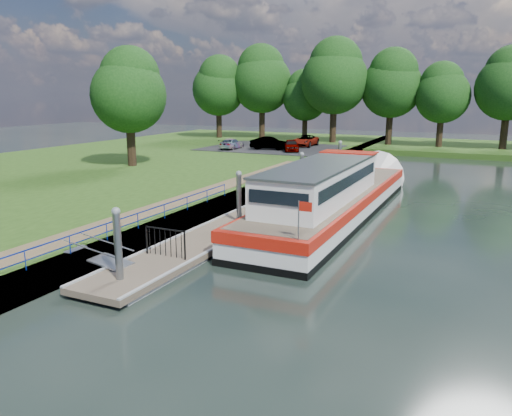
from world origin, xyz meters
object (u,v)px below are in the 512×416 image
at_px(car_c, 232,144).
at_px(car_d, 305,141).
at_px(car_b, 269,143).
at_px(pontoon, 274,207).
at_px(barge, 337,196).
at_px(car_a, 291,145).

relative_size(car_c, car_d, 0.84).
bearing_deg(car_d, car_c, -137.11).
bearing_deg(car_b, pontoon, -162.84).
bearing_deg(car_d, car_b, -116.55).
bearing_deg(car_d, barge, -67.48).
bearing_deg(car_a, barge, -86.89).
distance_m(car_a, car_c, 6.71).
bearing_deg(pontoon, car_c, 123.52).
relative_size(barge, car_b, 5.20).
relative_size(pontoon, barge, 1.42).
height_order(pontoon, car_a, car_a).
distance_m(pontoon, barge, 3.73).
height_order(barge, car_a, barge).
height_order(pontoon, car_c, car_c).
height_order(pontoon, barge, barge).
bearing_deg(car_b, car_a, -108.58).
distance_m(barge, car_c, 27.85).
xyz_separation_m(car_a, car_b, (-2.72, 0.54, 0.06)).
distance_m(car_b, car_d, 5.32).
xyz_separation_m(pontoon, barge, (3.60, 0.44, 0.90)).
bearing_deg(car_c, car_b, -165.94).
height_order(car_b, car_d, car_b).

